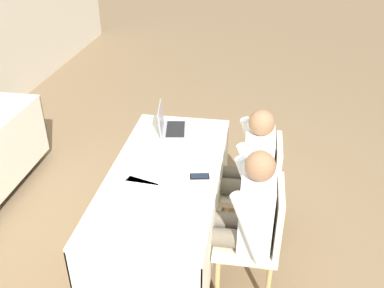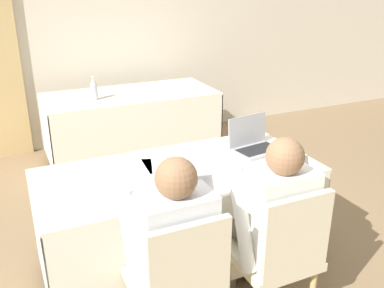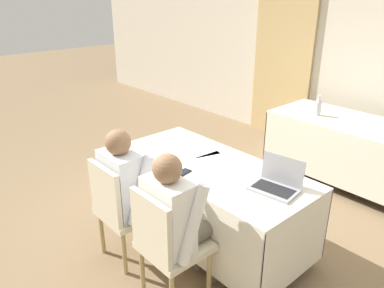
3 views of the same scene
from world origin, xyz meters
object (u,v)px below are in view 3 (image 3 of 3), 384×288
laptop (276,184)px  chair_near_left (120,207)px  chair_near_right (166,242)px  cell_phone (183,173)px  person_checkered_shirt (130,186)px  water_bottle (318,106)px  person_white_shirt (177,217)px

laptop → chair_near_left: (-0.92, -0.79, -0.30)m
chair_near_right → cell_phone: bearing=-52.8°
person_checkered_shirt → water_bottle: bearing=-94.1°
chair_near_right → chair_near_left: bearing=0.0°
water_bottle → chair_near_left: size_ratio=0.26×
chair_near_right → person_checkered_shirt: 0.63m
laptop → chair_near_right: 0.90m
water_bottle → person_white_shirt: bearing=-80.4°
person_checkered_shirt → person_white_shirt: (0.60, 0.00, 0.00)m
chair_near_right → person_white_shirt: 0.19m
laptop → person_checkered_shirt: 1.16m
person_white_shirt → chair_near_left: bearing=9.8°
water_bottle → person_white_shirt: (0.42, -2.49, -0.20)m
laptop → person_checkered_shirt: size_ratio=0.32×
chair_near_left → chair_near_right: bearing=-180.0°
water_bottle → person_checkered_shirt: person_checkered_shirt is taller
cell_phone → water_bottle: water_bottle is taller
person_checkered_shirt → person_white_shirt: bearing=-180.0°
person_white_shirt → cell_phone: bearing=-45.4°
chair_near_left → cell_phone: bearing=-120.3°
person_white_shirt → person_checkered_shirt: bearing=0.0°
chair_near_left → person_checkered_shirt: person_checkered_shirt is taller
chair_near_right → person_white_shirt: size_ratio=0.78×
chair_near_left → person_white_shirt: person_white_shirt is taller
laptop → water_bottle: (-0.74, 1.80, 0.06)m
cell_phone → chair_near_right: (0.34, -0.45, -0.26)m
laptop → cell_phone: 0.74m
cell_phone → chair_near_left: 0.58m
cell_phone → chair_near_left: chair_near_left is taller
water_bottle → chair_near_right: size_ratio=0.26×
chair_near_left → person_white_shirt: size_ratio=0.78×
laptop → person_white_shirt: person_white_shirt is taller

